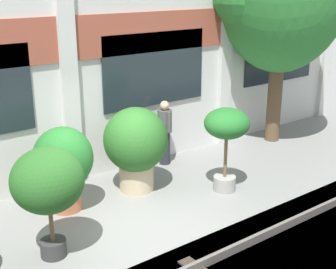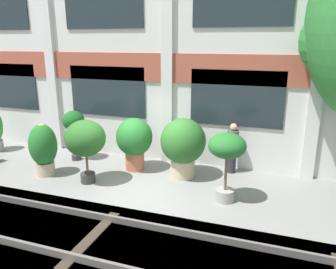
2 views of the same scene
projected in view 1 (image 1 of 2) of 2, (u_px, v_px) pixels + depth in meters
ground_plane at (135, 225)px, 8.50m from camera, size 80.00×80.00×0.00m
potted_plant_terracotta_small at (48, 183)px, 7.15m from camera, size 1.13×1.13×1.84m
potted_plant_ribbed_drum at (63, 162)px, 8.76m from camera, size 1.13×1.13×1.66m
potted_plant_stone_basin at (136, 144)px, 9.61m from camera, size 1.33×1.33×1.78m
potted_plant_low_pan at (227, 130)px, 9.47m from camera, size 0.93×0.93×1.79m
resident_by_doorway at (165, 131)px, 11.03m from camera, size 0.34×0.53×1.56m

